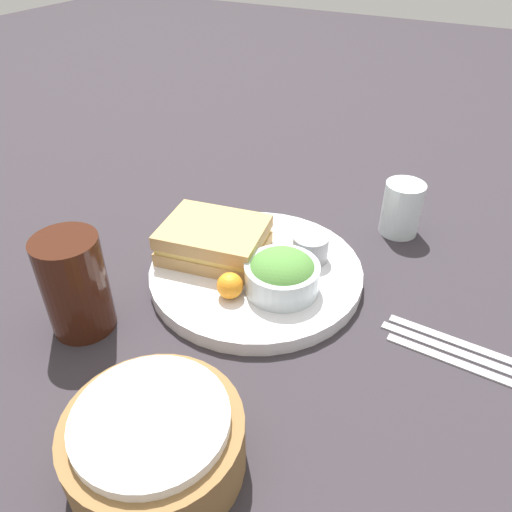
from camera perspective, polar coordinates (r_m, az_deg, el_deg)
ground_plane at (r=0.74m, az=-0.00°, el=-2.56°), size 4.00×4.00×0.00m
plate at (r=0.74m, az=-0.00°, el=-1.92°), size 0.31×0.31×0.02m
sandwich at (r=0.75m, az=-4.71°, el=1.94°), size 0.17×0.14×0.05m
salad_bowl at (r=0.68m, az=2.98°, el=-2.15°), size 0.10×0.10×0.06m
dressing_cup at (r=0.74m, az=6.23°, el=0.95°), size 0.05×0.05×0.04m
orange_wedge at (r=0.67m, az=-2.91°, el=-3.43°), size 0.04×0.04×0.04m
drink_glass at (r=0.67m, az=-19.98°, el=-3.11°), size 0.08×0.08×0.14m
bread_basket at (r=0.52m, az=-11.50°, el=-20.02°), size 0.18×0.18×0.08m
fork at (r=0.69m, az=22.16°, el=-9.08°), size 0.18×0.02×0.01m
knife at (r=0.68m, az=21.83°, el=-10.03°), size 0.19×0.02×0.01m
spoon at (r=0.67m, az=21.49°, el=-11.03°), size 0.16×0.02×0.01m
water_glass at (r=0.86m, az=16.31°, el=5.24°), size 0.06×0.06×0.09m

